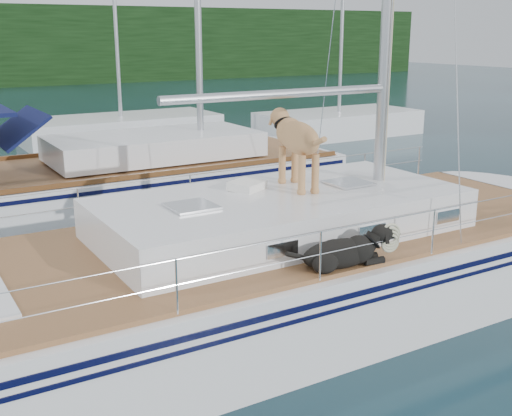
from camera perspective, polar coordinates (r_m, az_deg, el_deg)
ground at (r=9.29m, az=-2.05°, el=-10.27°), size 120.00×120.00×0.00m
main_sailboat at (r=9.06m, az=-1.50°, el=-6.22°), size 12.00×3.80×14.01m
neighbor_sailboat at (r=15.03m, az=-12.72°, el=1.97°), size 11.00×3.50×13.30m
bg_boat_center at (r=24.94m, az=-11.87°, el=6.85°), size 7.20×3.00×11.65m
bg_boat_east at (r=26.13m, az=7.35°, el=7.45°), size 6.40×3.00×11.65m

